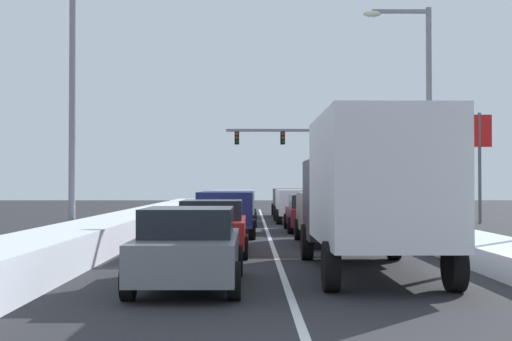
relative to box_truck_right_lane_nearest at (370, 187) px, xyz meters
name	(u,v)px	position (x,y,z in m)	size (l,w,h in m)	color
ground_plane	(270,240)	(-1.89, 9.58, -1.90)	(120.00, 120.00, 0.00)	#28282B
lane_stripe_between_right_lane_and_center_lane	(267,231)	(-1.89, 14.12, -1.90)	(0.14, 49.95, 0.01)	silver
snow_bank_right_shoulder	(394,224)	(3.41, 14.12, -1.63)	(2.01, 49.95, 0.54)	silver
snow_bank_left_shoulder	(140,221)	(-7.19, 14.12, -1.49)	(1.89, 49.95, 0.83)	silver
box_truck_right_lane_nearest	(370,187)	(0.00, 0.00, 0.00)	(2.53, 7.20, 3.36)	#38383D
suv_tan_right_lane_second	(331,213)	(0.04, 7.74, -0.88)	(2.16, 4.90, 1.67)	#937F60
sedan_maroon_right_lane_third	(310,213)	(-0.12, 13.95, -1.14)	(2.00, 4.50, 1.51)	maroon
suv_white_right_lane_fourth	(296,203)	(-0.25, 20.54, -0.88)	(2.16, 4.90, 1.67)	silver
suv_black_right_lane_fifth	(290,200)	(-0.18, 27.06, -0.88)	(2.16, 4.90, 1.67)	black
sedan_gray_center_lane_nearest	(189,247)	(-3.75, -1.82, -1.14)	(2.00, 4.50, 1.51)	slate
sedan_red_center_lane_second	(213,227)	(-3.64, 4.49, -1.14)	(2.00, 4.50, 1.51)	maroon
suv_navy_center_lane_third	(226,209)	(-3.49, 11.21, -0.88)	(2.16, 4.90, 1.67)	navy
suv_silver_center_lane_fourth	(233,204)	(-3.39, 18.00, -0.88)	(2.16, 4.90, 1.67)	#B7BABF
sedan_green_center_lane_fifth	(236,205)	(-3.36, 24.04, -1.14)	(2.00, 4.50, 1.51)	#1E5633
traffic_light_gantry	(294,150)	(0.68, 36.81, 2.60)	(7.54, 0.47, 6.20)	slate
street_lamp_right_near	(508,56)	(4.05, 2.77, 3.35)	(2.66, 0.36, 8.86)	gray
street_lamp_right_mid	(420,100)	(3.99, 11.85, 3.32)	(2.66, 0.36, 8.80)	gray
street_lamp_left_mid	(83,89)	(-8.02, 7.61, 3.15)	(2.66, 0.36, 8.47)	gray
roadside_sign_right	(459,142)	(7.78, 19.47, 2.12)	(3.20, 0.16, 5.50)	#59595B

